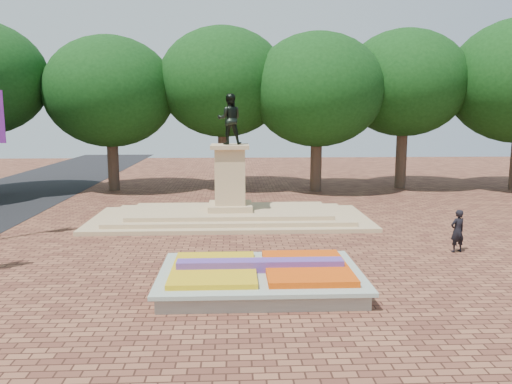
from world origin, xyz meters
TOP-DOWN VIEW (x-y plane):
  - ground at (0.00, 0.00)m, footprint 90.00×90.00m
  - flower_bed at (1.03, -2.00)m, footprint 6.30×4.30m
  - monument at (0.00, 8.00)m, footprint 14.00×6.00m
  - tree_row_back at (2.33, 18.00)m, footprint 44.80×8.80m
  - pedestrian at (9.00, 1.77)m, footprint 0.71×0.57m

SIDE VIEW (x-z plane):
  - ground at x=0.00m, z-range 0.00..0.00m
  - flower_bed at x=1.03m, z-range -0.08..0.83m
  - pedestrian at x=9.00m, z-range 0.00..1.71m
  - monument at x=0.00m, z-range -2.32..4.09m
  - tree_row_back at x=2.33m, z-range 1.46..11.89m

